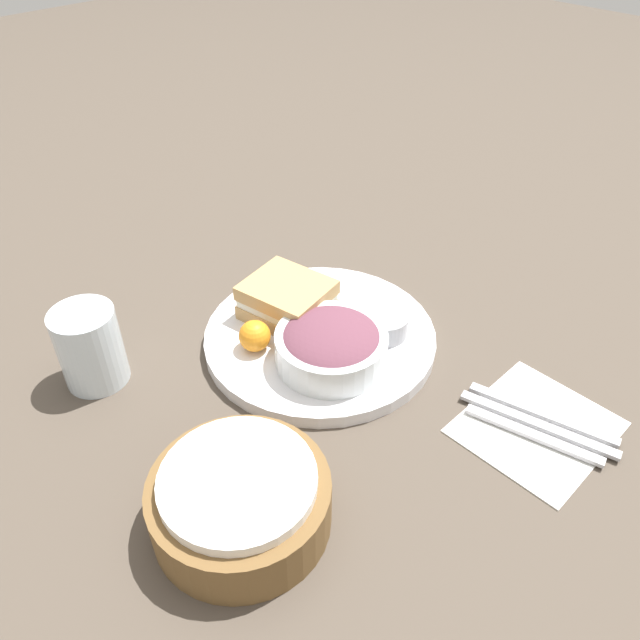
{
  "coord_description": "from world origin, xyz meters",
  "views": [
    {
      "loc": [
        -0.44,
        0.43,
        0.53
      ],
      "look_at": [
        0.0,
        0.0,
        0.04
      ],
      "focal_mm": 35.0,
      "sensor_mm": 36.0,
      "label": 1
    }
  ],
  "objects_px": {
    "drink_glass": "(90,347)",
    "spoon": "(533,435)",
    "salad_bowl": "(331,344)",
    "fork": "(542,414)",
    "plate": "(320,337)",
    "dressing_cup": "(385,325)",
    "knife": "(537,424)",
    "bread_basket": "(240,500)",
    "sandwich": "(287,300)"
  },
  "relations": [
    {
      "from": "plate",
      "to": "fork",
      "type": "xyz_separation_m",
      "value": [
        -0.27,
        -0.09,
        -0.0
      ]
    },
    {
      "from": "salad_bowl",
      "to": "spoon",
      "type": "bearing_deg",
      "value": -160.52
    },
    {
      "from": "knife",
      "to": "dressing_cup",
      "type": "bearing_deg",
      "value": 169.21
    },
    {
      "from": "bread_basket",
      "to": "sandwich",
      "type": "bearing_deg",
      "value": -50.59
    },
    {
      "from": "drink_glass",
      "to": "knife",
      "type": "xyz_separation_m",
      "value": [
        -0.42,
        -0.31,
        -0.04
      ]
    },
    {
      "from": "fork",
      "to": "spoon",
      "type": "height_order",
      "value": "same"
    },
    {
      "from": "plate",
      "to": "sandwich",
      "type": "xyz_separation_m",
      "value": [
        0.06,
        0.01,
        0.03
      ]
    },
    {
      "from": "sandwich",
      "to": "dressing_cup",
      "type": "relative_size",
      "value": 2.11
    },
    {
      "from": "dressing_cup",
      "to": "fork",
      "type": "distance_m",
      "value": 0.21
    },
    {
      "from": "knife",
      "to": "spoon",
      "type": "height_order",
      "value": "same"
    },
    {
      "from": "sandwich",
      "to": "fork",
      "type": "bearing_deg",
      "value": -163.87
    },
    {
      "from": "dressing_cup",
      "to": "plate",
      "type": "bearing_deg",
      "value": 43.47
    },
    {
      "from": "dressing_cup",
      "to": "drink_glass",
      "type": "bearing_deg",
      "value": 55.71
    },
    {
      "from": "plate",
      "to": "fork",
      "type": "relative_size",
      "value": 1.76
    },
    {
      "from": "drink_glass",
      "to": "fork",
      "type": "distance_m",
      "value": 0.53
    },
    {
      "from": "sandwich",
      "to": "spoon",
      "type": "height_order",
      "value": "sandwich"
    },
    {
      "from": "salad_bowl",
      "to": "bread_basket",
      "type": "height_order",
      "value": "salad_bowl"
    },
    {
      "from": "salad_bowl",
      "to": "drink_glass",
      "type": "height_order",
      "value": "drink_glass"
    },
    {
      "from": "plate",
      "to": "spoon",
      "type": "distance_m",
      "value": 0.28
    },
    {
      "from": "drink_glass",
      "to": "spoon",
      "type": "relative_size",
      "value": 0.66
    },
    {
      "from": "drink_glass",
      "to": "knife",
      "type": "relative_size",
      "value": 0.56
    },
    {
      "from": "drink_glass",
      "to": "knife",
      "type": "bearing_deg",
      "value": -143.3
    },
    {
      "from": "knife",
      "to": "spoon",
      "type": "relative_size",
      "value": 1.17
    },
    {
      "from": "dressing_cup",
      "to": "drink_glass",
      "type": "relative_size",
      "value": 0.57
    },
    {
      "from": "salad_bowl",
      "to": "plate",
      "type": "bearing_deg",
      "value": -30.42
    },
    {
      "from": "knife",
      "to": "sandwich",
      "type": "bearing_deg",
      "value": 178.54
    },
    {
      "from": "bread_basket",
      "to": "knife",
      "type": "distance_m",
      "value": 0.34
    },
    {
      "from": "drink_glass",
      "to": "spoon",
      "type": "bearing_deg",
      "value": -145.16
    },
    {
      "from": "salad_bowl",
      "to": "dressing_cup",
      "type": "relative_size",
      "value": 2.39
    },
    {
      "from": "dressing_cup",
      "to": "spoon",
      "type": "height_order",
      "value": "dressing_cup"
    },
    {
      "from": "sandwich",
      "to": "fork",
      "type": "height_order",
      "value": "sandwich"
    },
    {
      "from": "sandwich",
      "to": "dressing_cup",
      "type": "height_order",
      "value": "sandwich"
    },
    {
      "from": "plate",
      "to": "fork",
      "type": "height_order",
      "value": "plate"
    },
    {
      "from": "salad_bowl",
      "to": "fork",
      "type": "bearing_deg",
      "value": -152.33
    },
    {
      "from": "dressing_cup",
      "to": "fork",
      "type": "height_order",
      "value": "dressing_cup"
    },
    {
      "from": "sandwich",
      "to": "salad_bowl",
      "type": "distance_m",
      "value": 0.11
    },
    {
      "from": "knife",
      "to": "spoon",
      "type": "bearing_deg",
      "value": -90.0
    },
    {
      "from": "drink_glass",
      "to": "spoon",
      "type": "distance_m",
      "value": 0.52
    },
    {
      "from": "salad_bowl",
      "to": "bread_basket",
      "type": "bearing_deg",
      "value": 112.79
    },
    {
      "from": "salad_bowl",
      "to": "drink_glass",
      "type": "relative_size",
      "value": 1.36
    },
    {
      "from": "knife",
      "to": "bread_basket",
      "type": "bearing_deg",
      "value": -128.66
    },
    {
      "from": "sandwich",
      "to": "bread_basket",
      "type": "height_order",
      "value": "same"
    },
    {
      "from": "bread_basket",
      "to": "knife",
      "type": "bearing_deg",
      "value": -114.12
    },
    {
      "from": "bread_basket",
      "to": "spoon",
      "type": "distance_m",
      "value": 0.33
    },
    {
      "from": "dressing_cup",
      "to": "spoon",
      "type": "xyz_separation_m",
      "value": [
        -0.22,
        0.0,
        -0.03
      ]
    },
    {
      "from": "dressing_cup",
      "to": "spoon",
      "type": "distance_m",
      "value": 0.22
    },
    {
      "from": "spoon",
      "to": "fork",
      "type": "bearing_deg",
      "value": 90.0
    },
    {
      "from": "salad_bowl",
      "to": "knife",
      "type": "relative_size",
      "value": 0.76
    },
    {
      "from": "bread_basket",
      "to": "spoon",
      "type": "height_order",
      "value": "bread_basket"
    },
    {
      "from": "drink_glass",
      "to": "sandwich",
      "type": "bearing_deg",
      "value": -110.29
    }
  ]
}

